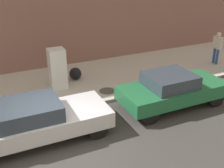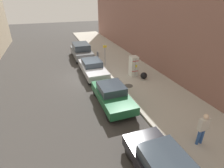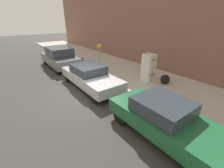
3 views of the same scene
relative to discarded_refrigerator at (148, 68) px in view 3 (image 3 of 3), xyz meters
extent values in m
plane|color=#383533|center=(4.13, -1.16, -1.03)|extent=(80.00, 80.00, 0.00)
cube|color=#B2ADA0|center=(-0.30, -1.16, -0.97)|extent=(4.80, 44.00, 0.12)
cube|color=silver|center=(0.00, 0.00, 0.00)|extent=(0.64, 0.71, 1.81)
cube|color=black|center=(0.00, 0.36, 0.00)|extent=(0.01, 0.01, 1.72)
cube|color=yellow|center=(-0.08, 0.36, 0.11)|extent=(0.16, 0.01, 0.22)
cube|color=red|center=(0.00, 0.36, 0.58)|extent=(0.58, 0.01, 0.05)
cube|color=red|center=(0.00, 0.36, -0.36)|extent=(0.58, 0.01, 0.05)
cylinder|color=#47443F|center=(1.29, 1.81, -0.90)|extent=(0.70, 0.70, 0.02)
cylinder|color=slate|center=(1.63, -3.34, 0.20)|extent=(0.07, 0.07, 2.21)
cube|color=yellow|center=(1.63, -3.32, 1.11)|extent=(0.36, 0.02, 0.24)
cylinder|color=slate|center=(1.64, -6.18, -0.60)|extent=(0.22, 0.22, 0.62)
sphere|color=slate|center=(1.64, -6.18, -0.27)|extent=(0.20, 0.20, 0.20)
sphere|color=black|center=(-0.55, 0.98, -0.61)|extent=(0.59, 0.59, 0.59)
cube|color=slate|center=(3.38, -7.04, -0.35)|extent=(2.00, 4.67, 0.70)
cube|color=#2D3842|center=(3.38, -7.04, 0.35)|extent=(1.76, 2.57, 0.70)
cylinder|color=black|center=(2.51, -5.28, -0.70)|extent=(0.22, 0.65, 0.65)
cylinder|color=black|center=(4.25, -5.28, -0.70)|extent=(0.22, 0.65, 0.65)
cylinder|color=black|center=(2.51, -8.80, -0.70)|extent=(0.22, 0.65, 0.65)
cylinder|color=black|center=(4.25, -8.80, -0.70)|extent=(0.22, 0.65, 0.65)
cube|color=silver|center=(3.38, -1.63, -0.42)|extent=(1.85, 4.76, 0.55)
cube|color=#2D3842|center=(3.38, -1.86, 0.11)|extent=(1.63, 2.00, 0.50)
cylinder|color=black|center=(2.59, 0.17, -0.69)|extent=(0.22, 0.67, 0.67)
cylinder|color=black|center=(4.18, 0.17, -0.69)|extent=(0.22, 0.67, 0.67)
cylinder|color=black|center=(2.59, -3.42, -0.69)|extent=(0.22, 0.67, 0.67)
cylinder|color=black|center=(4.18, -3.42, -0.69)|extent=(0.22, 0.67, 0.67)
cube|color=#1E6038|center=(3.38, 3.75, -0.39)|extent=(1.84, 4.32, 0.55)
cube|color=#2D3842|center=(3.38, 3.54, 0.14)|extent=(1.62, 1.81, 0.50)
cylinder|color=black|center=(2.59, 5.30, -0.66)|extent=(0.22, 0.72, 0.72)
cylinder|color=black|center=(2.59, 2.20, -0.66)|extent=(0.22, 0.72, 0.72)
cylinder|color=black|center=(4.17, 2.20, -0.66)|extent=(0.22, 0.72, 0.72)
camera|label=1|loc=(11.44, -2.72, 4.50)|focal=45.00mm
camera|label=2|loc=(6.83, 13.21, 5.61)|focal=28.00mm
camera|label=3|loc=(7.46, 6.03, 2.92)|focal=24.00mm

